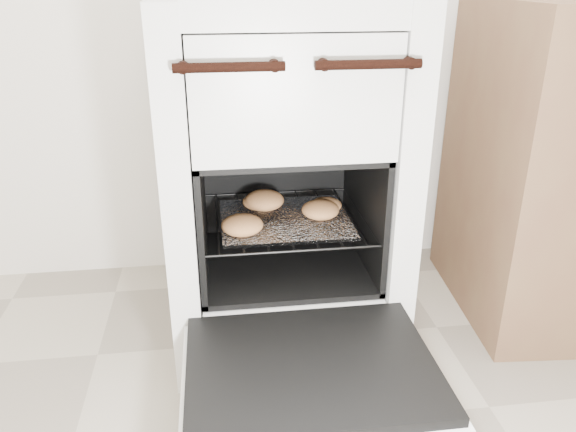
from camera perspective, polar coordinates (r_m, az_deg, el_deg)
The scene contains 5 objects.
stove at distance 1.58m, azimuth -0.73°, elevation 3.81°, with size 0.61×0.68×0.94m.
oven_door at distance 1.25m, azimuth 2.34°, elevation -15.31°, with size 0.55×0.43×0.04m.
oven_rack at distance 1.55m, azimuth -0.40°, elevation -0.23°, with size 0.45×0.43×0.01m.
foil_sheet at distance 1.53m, azimuth -0.31°, elevation -0.32°, with size 0.35×0.31×0.01m, color white.
baked_rolls at distance 1.53m, azimuth -1.04°, elevation 0.79°, with size 0.37×0.30×0.05m.
Camera 1 is at (-0.31, -0.32, 0.98)m, focal length 35.00 mm.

